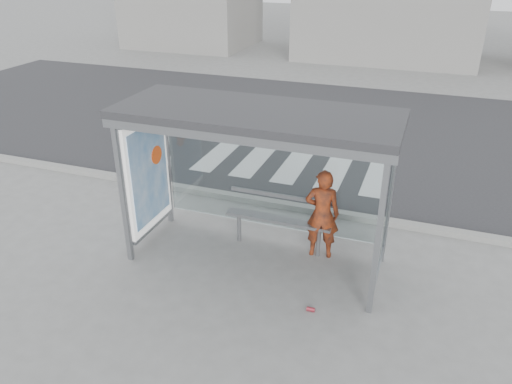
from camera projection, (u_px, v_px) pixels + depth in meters
The scene contains 9 objects.
ground at pixel (256, 259), 8.45m from camera, with size 80.00×80.00×0.00m, color slate.
road at pixel (338, 130), 14.34m from camera, with size 30.00×10.00×0.01m, color #2B2B2D.
curb at pixel (289, 206), 10.06m from camera, with size 30.00×0.18×0.12m, color gray.
crosswalk at pixel (298, 159), 12.39m from camera, with size 4.55×3.00×0.00m.
bus_shelter at pixel (235, 146), 7.73m from camera, with size 4.25×1.65×2.62m.
building_center at pixel (391, 1), 22.50m from camera, with size 8.00×5.00×5.00m, color gray.
person at pixel (322, 214), 8.24m from camera, with size 0.58×0.38×1.58m, color orange.
bench at pixel (279, 219), 8.54m from camera, with size 1.86×0.32×0.96m.
soda_can at pixel (311, 309), 7.24m from camera, with size 0.07×0.07×0.12m, color #C93B4B.
Camera 1 is at (2.40, -6.64, 4.78)m, focal length 35.00 mm.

